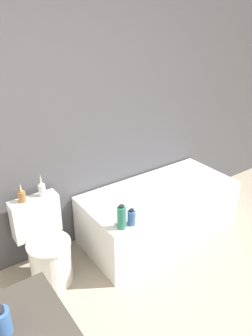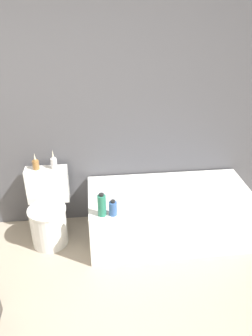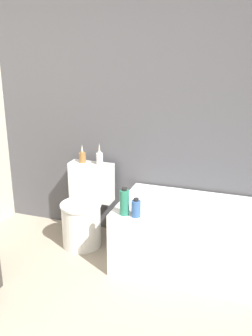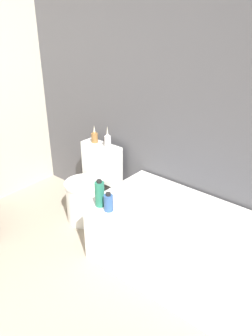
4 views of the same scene
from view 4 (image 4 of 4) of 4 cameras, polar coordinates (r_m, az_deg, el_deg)
The scene contains 7 objects.
wall_back_tiled at distance 2.76m, azimuth 4.73°, elevation 14.12°, with size 6.40×0.06×2.60m.
bathtub at distance 2.54m, azimuth 11.87°, elevation -13.79°, with size 1.58×0.75×0.53m.
toilet at distance 3.17m, azimuth -6.28°, elevation -3.67°, with size 0.41×0.50×0.71m.
vase_gold at distance 3.13m, azimuth -5.49°, elevation 5.48°, with size 0.06×0.06×0.17m.
vase_silver at distance 3.02m, azimuth -3.22°, elevation 4.89°, with size 0.06×0.06×0.20m.
shampoo_bottle_tall at distance 2.45m, azimuth -4.61°, elevation -4.49°, with size 0.07×0.07×0.22m.
shampoo_bottle_short at distance 2.41m, azimuth -3.08°, elevation -6.02°, with size 0.07×0.07×0.15m.
Camera 4 is at (1.56, -0.14, 1.89)m, focal length 35.00 mm.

